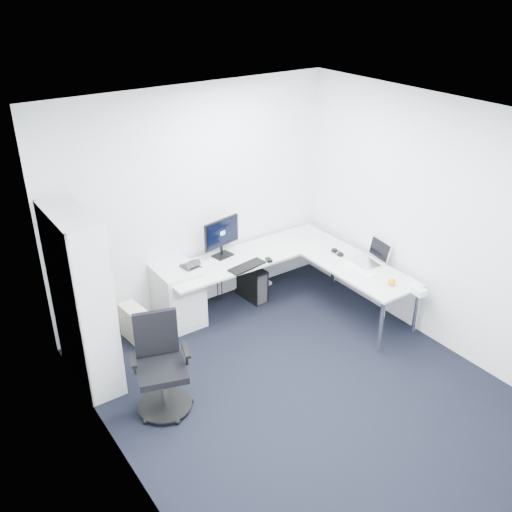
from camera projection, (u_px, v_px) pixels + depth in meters
ground at (303, 393)px, 5.69m from camera, size 4.20×4.20×0.00m
ceiling at (316, 124)px, 4.46m from camera, size 4.20×4.20×0.00m
wall_back at (194, 203)px, 6.61m from camera, size 3.60×0.02×2.70m
wall_left at (118, 342)px, 4.16m from camera, size 0.02×4.20×2.70m
wall_right at (442, 227)px, 5.99m from camera, size 0.02×4.20×2.70m
l_desk at (267, 289)px, 6.84m from camera, size 2.31×1.30×0.68m
drawer_pedestal at (177, 295)px, 6.67m from camera, size 0.48×0.59×0.73m
bookshelf at (82, 300)px, 5.51m from camera, size 0.36×0.92×1.84m
task_chair at (161, 368)px, 5.27m from camera, size 0.68×0.68×0.97m
black_pc_tower at (252, 283)px, 7.22m from camera, size 0.23×0.46×0.43m
beige_pc_tower at (136, 324)px, 6.42m from camera, size 0.23×0.44×0.40m
power_strip at (261, 287)px, 7.53m from camera, size 0.35×0.11×0.04m
monitor at (222, 238)px, 6.76m from camera, size 0.54×0.26×0.49m
black_keyboard at (247, 266)px, 6.62m from camera, size 0.49×0.24×0.02m
mouse at (269, 260)px, 6.75m from camera, size 0.08×0.11×0.03m
desk_phone at (190, 266)px, 6.52m from camera, size 0.21×0.21×0.13m
laptop at (365, 253)px, 6.65m from camera, size 0.41×0.40×0.26m
white_keyboard at (360, 270)px, 6.56m from camera, size 0.12×0.42×0.01m
headphones at (337, 252)px, 6.93m from camera, size 0.14×0.20×0.05m
orange_fruit at (392, 282)px, 6.24m from camera, size 0.09×0.09×0.09m
tissue_box at (417, 290)px, 6.09m from camera, size 0.13×0.22×0.07m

